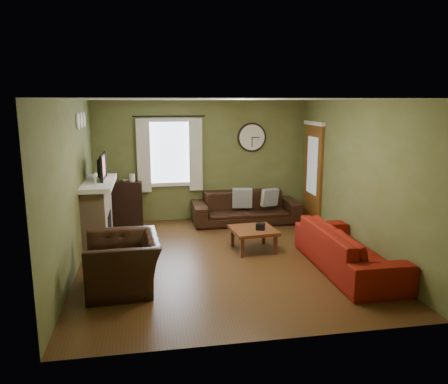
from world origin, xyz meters
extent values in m
cube|color=#472C14|center=(0.00, 0.00, 0.00)|extent=(4.60, 5.20, 0.00)
cube|color=white|center=(0.00, 0.00, 2.60)|extent=(4.60, 5.20, 0.00)
cube|color=#5E6433|center=(-2.30, 0.00, 1.30)|extent=(0.00, 5.20, 2.60)
cube|color=#5E6433|center=(2.30, 0.00, 1.30)|extent=(0.00, 5.20, 2.60)
cube|color=#5E6433|center=(0.00, 2.60, 1.30)|extent=(4.60, 0.00, 2.60)
cube|color=#5E6433|center=(0.00, -2.60, 1.30)|extent=(4.60, 0.00, 2.60)
cube|color=tan|center=(-2.10, 1.15, 0.55)|extent=(0.40, 1.40, 1.10)
cube|color=black|center=(-1.91, 1.15, 0.30)|extent=(0.04, 0.60, 0.55)
cube|color=white|center=(-2.07, 1.15, 1.14)|extent=(0.58, 1.60, 0.08)
imported|color=black|center=(-2.05, 1.30, 1.35)|extent=(0.08, 0.60, 0.35)
cube|color=#994C3F|center=(-1.97, 1.30, 1.41)|extent=(0.02, 0.62, 0.36)
cylinder|color=white|center=(-2.28, 0.80, 2.25)|extent=(0.28, 0.28, 0.03)
cylinder|color=white|center=(-2.28, 1.15, 2.25)|extent=(0.28, 0.28, 0.03)
cylinder|color=white|center=(-2.28, 1.50, 2.25)|extent=(0.28, 0.28, 0.03)
cylinder|color=black|center=(-0.70, 2.48, 2.27)|extent=(0.03, 0.03, 1.50)
cube|color=silver|center=(-1.25, 2.48, 1.45)|extent=(0.28, 0.04, 1.55)
cube|color=silver|center=(-0.15, 2.48, 1.45)|extent=(0.28, 0.04, 1.55)
cube|color=brown|center=(2.27, 1.85, 1.05)|extent=(0.05, 0.90, 2.10)
imported|color=#592E17|center=(-1.71, 2.56, 0.96)|extent=(0.18, 0.23, 0.02)
imported|color=black|center=(0.88, 2.11, 0.33)|extent=(2.28, 0.89, 0.66)
cube|color=#8D9698|center=(0.79, 2.09, 0.55)|extent=(0.43, 0.19, 0.42)
cube|color=#8D9698|center=(1.39, 2.05, 0.55)|extent=(0.39, 0.22, 0.37)
imported|color=maroon|center=(1.83, -0.81, 0.34)|extent=(0.91, 2.32, 0.68)
imported|color=black|center=(-1.56, -0.91, 0.37)|extent=(1.07, 1.20, 0.74)
cube|color=black|center=(0.71, 0.25, 0.40)|extent=(0.19, 0.19, 0.11)
camera|label=1|loc=(-1.17, -6.80, 2.56)|focal=35.00mm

